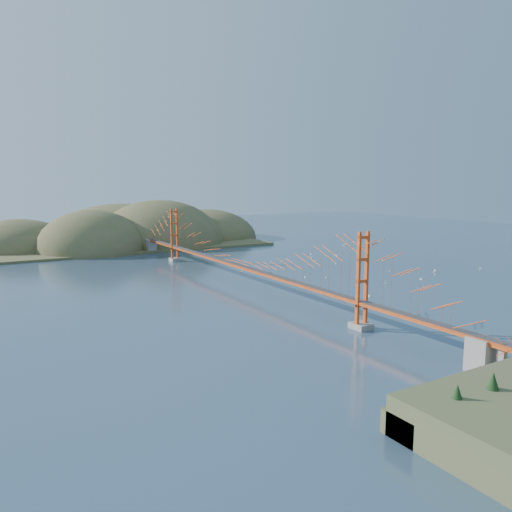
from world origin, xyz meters
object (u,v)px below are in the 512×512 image
sailboat_1 (389,271)px  sailboat_2 (435,271)px  sailboat_0 (305,277)px  bridge (239,244)px  fort (501,371)px

sailboat_1 → sailboat_2: bearing=-36.8°
sailboat_0 → sailboat_2: size_ratio=0.81×
sailboat_2 → bridge: bearing=166.9°
fort → sailboat_1: 54.09m
fort → sailboat_0: bearing=74.5°
sailboat_0 → fort: bearing=-105.5°
sailboat_0 → sailboat_2: sailboat_2 is taller
fort → sailboat_0: (13.16, 47.55, -0.53)m
bridge → fort: 48.40m
sailboat_0 → sailboat_2: bearing=-18.9°
bridge → sailboat_2: size_ratio=132.09×
bridge → sailboat_0: size_ratio=163.52×
bridge → sailboat_1: size_ratio=167.62×
fort → bridge: bearing=90.5°
fort → sailboat_1: bearing=54.9°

